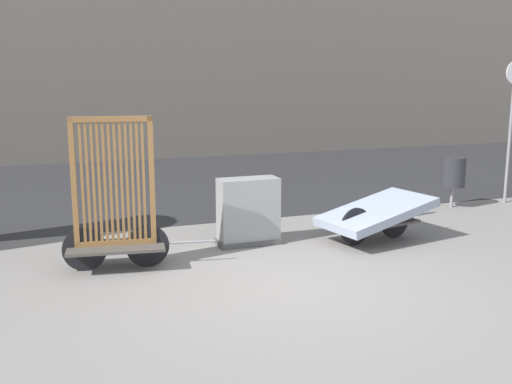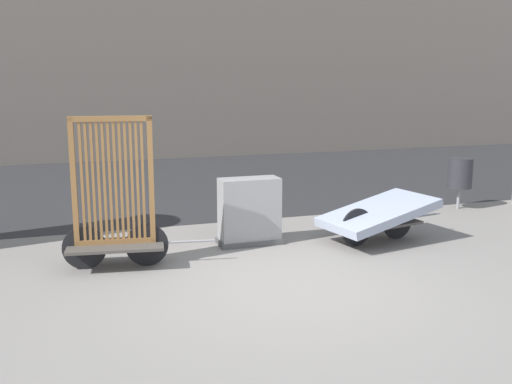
{
  "view_description": "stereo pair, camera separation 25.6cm",
  "coord_description": "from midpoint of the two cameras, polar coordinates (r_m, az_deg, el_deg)",
  "views": [
    {
      "loc": [
        -2.85,
        -6.42,
        2.57
      ],
      "look_at": [
        0.0,
        1.48,
        0.92
      ],
      "focal_mm": 42.0,
      "sensor_mm": 36.0,
      "label": 1
    },
    {
      "loc": [
        -2.61,
        -6.5,
        2.57
      ],
      "look_at": [
        0.0,
        1.48,
        0.92
      ],
      "focal_mm": 42.0,
      "sensor_mm": 36.0,
      "label": 2
    }
  ],
  "objects": [
    {
      "name": "sign_post",
      "position": [
        12.99,
        22.65,
        6.76
      ],
      "size": [
        0.45,
        0.06,
        2.89
      ],
      "color": "gray",
      "rests_on": "ground_plane"
    },
    {
      "name": "trash_bin",
      "position": [
        12.27,
        17.71,
        1.8
      ],
      "size": [
        0.47,
        0.47,
        0.99
      ],
      "color": "gray",
      "rests_on": "ground_plane"
    },
    {
      "name": "road_strip",
      "position": [
        14.65,
        -8.79,
        0.89
      ],
      "size": [
        56.0,
        8.46,
        0.01
      ],
      "color": "#2D2D30",
      "rests_on": "ground_plane"
    },
    {
      "name": "bike_cart_with_bedframe",
      "position": [
        8.18,
        -14.14,
        -2.03
      ],
      "size": [
        2.02,
        0.84,
        2.05
      ],
      "rotation": [
        0.0,
        0.0,
        -0.14
      ],
      "color": "#4C4742",
      "rests_on": "ground_plane"
    },
    {
      "name": "ground_plane",
      "position": [
        7.47,
        2.92,
        -9.03
      ],
      "size": [
        60.0,
        60.0,
        0.0
      ],
      "primitive_type": "plane",
      "color": "gray"
    },
    {
      "name": "utility_cabinet",
      "position": [
        9.18,
        -1.53,
        -2.1
      ],
      "size": [
        0.98,
        0.46,
        1.03
      ],
      "color": "#4C4C4C",
      "rests_on": "ground_plane"
    },
    {
      "name": "bike_cart_with_mattress",
      "position": [
        9.49,
        10.63,
        -2.05
      ],
      "size": [
        2.25,
        1.36,
        0.7
      ],
      "rotation": [
        0.0,
        0.0,
        0.2
      ],
      "color": "#4C4742",
      "rests_on": "ground_plane"
    }
  ]
}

